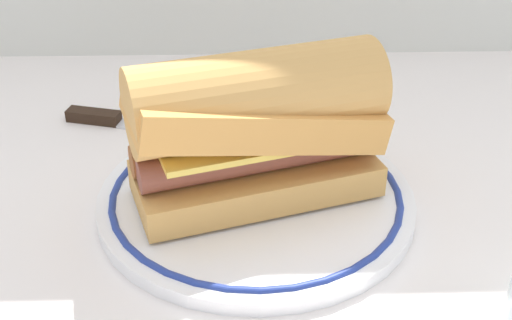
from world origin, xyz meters
The scene contains 4 objects.
ground_plane centered at (0.00, 0.00, 0.00)m, with size 1.50×1.50×0.00m, color white.
plate centered at (-0.03, 0.01, 0.01)m, with size 0.26×0.26×0.01m.
sausage_sandwich centered at (-0.03, 0.01, 0.08)m, with size 0.21×0.14×0.12m.
butter_knife centered at (-0.16, 0.15, 0.00)m, with size 0.14×0.05×0.01m.
Camera 1 is at (-0.04, -0.46, 0.33)m, focal length 48.65 mm.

